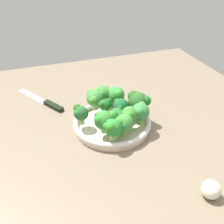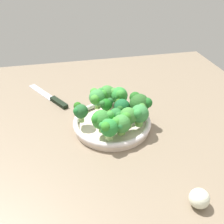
{
  "view_description": "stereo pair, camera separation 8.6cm",
  "coord_description": "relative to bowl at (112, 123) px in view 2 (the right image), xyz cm",
  "views": [
    {
      "loc": [
        64.82,
        -22.44,
        53.28
      ],
      "look_at": [
        -3.09,
        1.2,
        6.25
      ],
      "focal_mm": 41.78,
      "sensor_mm": 36.0,
      "label": 1
    },
    {
      "loc": [
        67.15,
        -14.18,
        53.28
      ],
      "look_at": [
        -3.09,
        1.2,
        6.25
      ],
      "focal_mm": 41.78,
      "sensor_mm": 36.0,
      "label": 2
    }
  ],
  "objects": [
    {
      "name": "ground_plane",
      "position": [
        3.09,
        -1.2,
        -2.91
      ],
      "size": [
        130.0,
        130.0,
        2.5
      ],
      "primitive_type": "cube",
      "color": "#7B6B56"
    },
    {
      "name": "bowl",
      "position": [
        0.0,
        0.0,
        0.0
      ],
      "size": [
        26.38,
        26.38,
        3.25
      ],
      "color": "beige",
      "rests_on": "ground_plane"
    },
    {
      "name": "broccoli_floret_0",
      "position": [
        -1.24,
        -10.36,
        5.64
      ],
      "size": [
        5.26,
        4.93,
        6.54
      ],
      "color": "#93BF69",
      "rests_on": "bowl"
    },
    {
      "name": "broccoli_floret_1",
      "position": [
        -3.64,
        -1.33,
        5.47
      ],
      "size": [
        4.35,
        5.04,
        5.98
      ],
      "color": "#7EBA5B",
      "rests_on": "bowl"
    },
    {
      "name": "broccoli_floret_2",
      "position": [
        5.63,
        -4.27,
        6.12
      ],
      "size": [
        6.17,
        7.39,
        7.49
      ],
      "color": "#77B352",
      "rests_on": "bowl"
    },
    {
      "name": "broccoli_floret_3",
      "position": [
        8.09,
        1.0,
        5.45
      ],
      "size": [
        5.98,
        6.26,
        6.6
      ],
      "color": "#86BE53",
      "rests_on": "bowl"
    },
    {
      "name": "broccoli_floret_4",
      "position": [
        -8.02,
        -3.6,
        6.15
      ],
      "size": [
        7.04,
        6.33,
        7.35
      ],
      "color": "#95D264",
      "rests_on": "bowl"
    },
    {
      "name": "broccoli_floret_5",
      "position": [
        4.94,
        7.91,
        5.99
      ],
      "size": [
        5.98,
        5.88,
        7.36
      ],
      "color": "#76B951",
      "rests_on": "bowl"
    },
    {
      "name": "broccoli_floret_6",
      "position": [
        3.1,
        0.54,
        5.21
      ],
      "size": [
        4.73,
        4.8,
        6.04
      ],
      "color": "#8DCA64",
      "rests_on": "bowl"
    },
    {
      "name": "broccoli_floret_7",
      "position": [
        -1.6,
        3.67,
        5.04
      ],
      "size": [
        6.52,
        5.51,
        6.24
      ],
      "color": "#87C258",
      "rests_on": "bowl"
    },
    {
      "name": "broccoli_floret_8",
      "position": [
        -7.94,
        4.25,
        5.99
      ],
      "size": [
        6.58,
        6.22,
        7.41
      ],
      "color": "#86C458",
      "rests_on": "bowl"
    },
    {
      "name": "broccoli_floret_9",
      "position": [
        5.39,
        4.25,
        5.85
      ],
      "size": [
        5.73,
        5.83,
        7.03
      ],
      "color": "#88B356",
      "rests_on": "bowl"
    },
    {
      "name": "broccoli_floret_10",
      "position": [
        9.54,
        -3.24,
        5.63
      ],
      "size": [
        5.47,
        5.79,
        6.72
      ],
      "color": "#9DC873",
      "rests_on": "bowl"
    },
    {
      "name": "broccoli_floret_11",
      "position": [
        -0.42,
        9.45,
        6.71
      ],
      "size": [
        7.42,
        7.34,
        8.28
      ],
      "color": "#A2CC71",
      "rests_on": "bowl"
    },
    {
      "name": "broccoli_floret_12",
      "position": [
        -10.2,
        0.19,
        6.0
      ],
      "size": [
        6.2,
        6.99,
        7.23
      ],
      "color": "#83CA5D",
      "rests_on": "bowl"
    },
    {
      "name": "knife",
      "position": [
        -23.42,
        -19.45,
        -1.1
      ],
      "size": [
        24.08,
        15.68,
        1.5
      ],
      "color": "silver",
      "rests_on": "ground_plane"
    },
    {
      "name": "garlic_bulb",
      "position": [
        35.27,
        13.44,
        0.78
      ],
      "size": [
        4.87,
        4.87,
        4.87
      ],
      "primitive_type": "sphere",
      "color": "silver",
      "rests_on": "ground_plane"
    }
  ]
}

